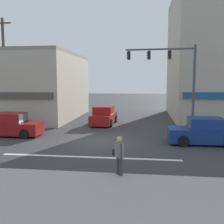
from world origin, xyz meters
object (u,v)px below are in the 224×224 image
at_px(utility_pole_near_left, 5,72).
at_px(pedestrian_foreground_with_bag, 119,155).
at_px(utility_pole_far_right, 207,71).
at_px(sedan_waiting_far, 204,132).
at_px(traffic_light_mast, 175,73).
at_px(sedan_approaching_near, 104,116).
at_px(sedan_crossing_rightbound, 11,126).

xyz_separation_m(utility_pole_near_left, pedestrian_foreground_with_bag, (10.24, -10.31, -3.52)).
bearing_deg(utility_pole_far_right, sedan_waiting_far, -102.86).
xyz_separation_m(utility_pole_far_right, pedestrian_foreground_with_bag, (-6.62, -15.53, -3.67)).
bearing_deg(traffic_light_mast, utility_pole_far_right, 60.39).
relative_size(utility_pole_near_left, sedan_approaching_near, 2.07).
distance_m(traffic_light_mast, pedestrian_foreground_with_bag, 10.26).
bearing_deg(sedan_crossing_rightbound, utility_pole_near_left, 122.60).
distance_m(utility_pole_far_right, traffic_light_mast, 7.28).
xyz_separation_m(utility_pole_far_right, sedan_approaching_near, (-9.14, -3.10, -3.91)).
bearing_deg(utility_pole_near_left, utility_pole_far_right, 17.22).
bearing_deg(utility_pole_far_right, sedan_approaching_near, -161.29).
relative_size(sedan_approaching_near, pedestrian_foreground_with_bag, 2.50).
relative_size(utility_pole_near_left, sedan_crossing_rightbound, 2.09).
bearing_deg(utility_pole_far_right, utility_pole_near_left, -162.78).
distance_m(sedan_waiting_far, sedan_approaching_near, 9.40).
xyz_separation_m(utility_pole_far_right, sedan_crossing_rightbound, (-14.72, -8.58, -3.91)).
height_order(utility_pole_far_right, traffic_light_mast, utility_pole_far_right).
height_order(utility_pole_near_left, pedestrian_foreground_with_bag, utility_pole_near_left).
xyz_separation_m(utility_pole_far_right, sedan_waiting_far, (-2.14, -9.37, -3.91)).
height_order(sedan_waiting_far, pedestrian_foreground_with_bag, pedestrian_foreground_with_bag).
bearing_deg(sedan_waiting_far, utility_pole_near_left, 164.27).
relative_size(traffic_light_mast, pedestrian_foreground_with_bag, 3.71).
bearing_deg(traffic_light_mast, sedan_crossing_rightbound, -168.55).
bearing_deg(pedestrian_foreground_with_bag, traffic_light_mast, 71.83).
height_order(sedan_approaching_near, sedan_crossing_rightbound, same).
height_order(utility_pole_near_left, utility_pole_far_right, utility_pole_far_right).
bearing_deg(sedan_approaching_near, pedestrian_foreground_with_bag, -78.53).
xyz_separation_m(utility_pole_near_left, sedan_waiting_far, (14.72, -4.15, -3.76)).
bearing_deg(pedestrian_foreground_with_bag, utility_pole_far_right, 66.93).
relative_size(utility_pole_near_left, sedan_waiting_far, 2.11).
height_order(utility_pole_near_left, sedan_waiting_far, utility_pole_near_left).
height_order(sedan_approaching_near, pedestrian_foreground_with_bag, pedestrian_foreground_with_bag).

